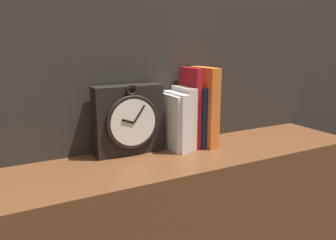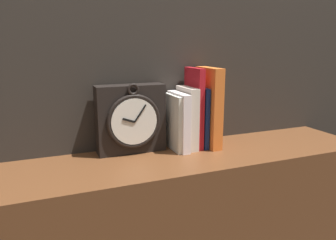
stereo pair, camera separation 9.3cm
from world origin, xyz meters
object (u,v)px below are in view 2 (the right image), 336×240
object	(u,v)px
clock	(131,119)
book_slot4_navy	(200,117)
book_slot3_red	(194,108)
book_slot0_white	(173,123)
book_slot2_cream	(187,118)
book_slot5_orange	(209,107)
book_slot1_white	(179,121)

from	to	relation	value
clock	book_slot4_navy	distance (m)	0.22
clock	book_slot3_red	xyz separation A→B (m)	(0.20, -0.02, 0.02)
book_slot0_white	book_slot2_cream	world-z (taller)	book_slot2_cream
clock	book_slot3_red	distance (m)	0.21
book_slot2_cream	book_slot3_red	xyz separation A→B (m)	(0.02, 0.00, 0.03)
book_slot4_navy	book_slot5_orange	distance (m)	0.04
book_slot0_white	book_slot2_cream	xyz separation A→B (m)	(0.05, 0.00, 0.01)
clock	book_slot1_white	distance (m)	0.15
book_slot0_white	book_slot4_navy	size ratio (longest dim) A/B	0.90
book_slot2_cream	book_slot5_orange	bearing A→B (deg)	-6.56
clock	book_slot4_navy	bearing A→B (deg)	-5.01
book_slot1_white	book_slot5_orange	bearing A→B (deg)	-1.21
clock	book_slot5_orange	xyz separation A→B (m)	(0.25, -0.03, 0.02)
book_slot2_cream	book_slot4_navy	distance (m)	0.04
clock	book_slot1_white	size ratio (longest dim) A/B	1.20
book_slot4_navy	book_slot2_cream	bearing A→B (deg)	-178.32
book_slot0_white	book_slot3_red	xyz separation A→B (m)	(0.08, 0.00, 0.04)
book_slot2_cream	book_slot4_navy	bearing A→B (deg)	1.68
book_slot0_white	book_slot1_white	world-z (taller)	book_slot1_white
book_slot1_white	book_slot2_cream	xyz separation A→B (m)	(0.03, 0.01, 0.01)
book_slot2_cream	book_slot3_red	distance (m)	0.04
book_slot3_red	book_slot0_white	bearing A→B (deg)	-176.53
book_slot0_white	book_slot4_navy	xyz separation A→B (m)	(0.10, 0.00, 0.01)
book_slot2_cream	book_slot4_navy	size ratio (longest dim) A/B	1.01
book_slot3_red	book_slot5_orange	world-z (taller)	same
clock	book_slot5_orange	size ratio (longest dim) A/B	0.85
book_slot5_orange	book_slot0_white	bearing A→B (deg)	177.21
clock	book_slot0_white	world-z (taller)	clock
book_slot0_white	book_slot3_red	bearing A→B (deg)	3.47
book_slot1_white	book_slot5_orange	distance (m)	0.11
clock	book_slot2_cream	distance (m)	0.18
book_slot0_white	book_slot5_orange	world-z (taller)	book_slot5_orange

